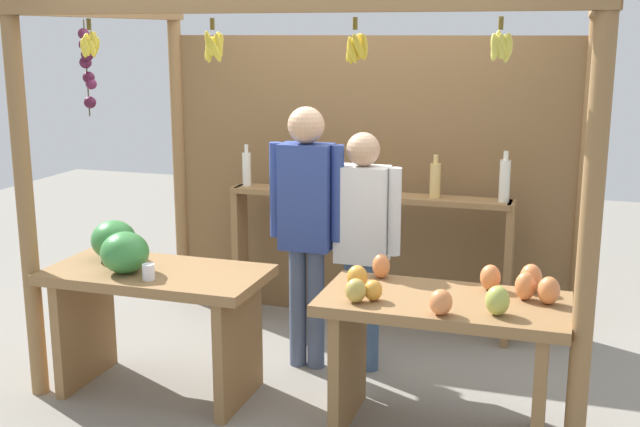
{
  "coord_description": "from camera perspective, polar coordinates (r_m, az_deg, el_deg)",
  "views": [
    {
      "loc": [
        1.41,
        -4.62,
        2.1
      ],
      "look_at": [
        0.0,
        -0.19,
        1.04
      ],
      "focal_mm": 44.65,
      "sensor_mm": 36.0,
      "label": 1
    }
  ],
  "objects": [
    {
      "name": "fruit_counter_left",
      "position": [
        4.78,
        -12.26,
        -5.36
      ],
      "size": [
        1.28,
        0.64,
        1.0
      ],
      "color": "olive",
      "rests_on": "ground"
    },
    {
      "name": "ground_plane",
      "position": [
        5.27,
        0.63,
        -10.68
      ],
      "size": [
        12.0,
        12.0,
        0.0
      ],
      "primitive_type": "plane",
      "color": "gray",
      "rests_on": "ground"
    },
    {
      "name": "vendor_woman",
      "position": [
        4.91,
        3.05,
        -1.31
      ],
      "size": [
        0.48,
        0.21,
        1.52
      ],
      "rotation": [
        0.0,
        0.0,
        -0.18
      ],
      "color": "#405A7D",
      "rests_on": "ground"
    },
    {
      "name": "fruit_counter_right",
      "position": [
        4.24,
        8.91,
        -8.3
      ],
      "size": [
        1.28,
        0.65,
        0.91
      ],
      "color": "olive",
      "rests_on": "ground"
    },
    {
      "name": "market_stall",
      "position": [
        5.29,
        1.96,
        4.68
      ],
      "size": [
        3.16,
        1.97,
        2.31
      ],
      "color": "olive",
      "rests_on": "ground"
    },
    {
      "name": "bottle_shelf_unit",
      "position": [
        5.63,
        3.48,
        -0.6
      ],
      "size": [
        2.02,
        0.22,
        1.36
      ],
      "color": "olive",
      "rests_on": "ground"
    },
    {
      "name": "vendor_man",
      "position": [
        4.92,
        -0.98,
        -0.02
      ],
      "size": [
        0.48,
        0.23,
        1.67
      ],
      "rotation": [
        0.0,
        0.0,
        0.05
      ],
      "color": "#4A5978",
      "rests_on": "ground"
    }
  ]
}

